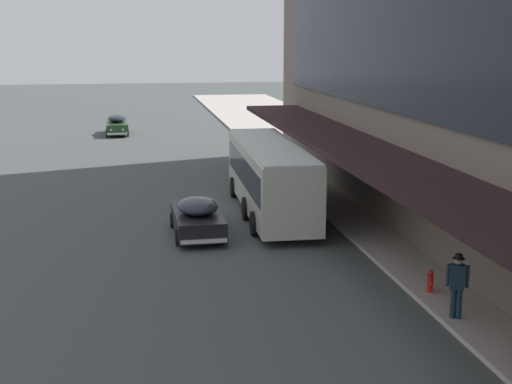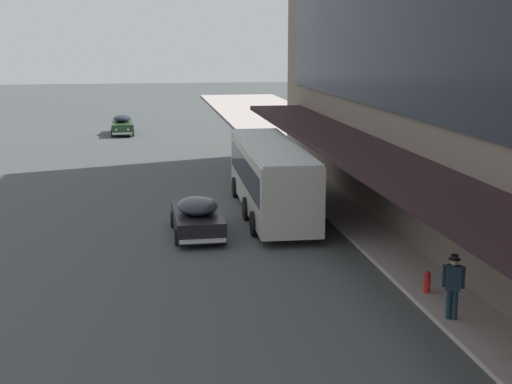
% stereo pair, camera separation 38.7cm
% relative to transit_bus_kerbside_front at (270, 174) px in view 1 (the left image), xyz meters
% --- Properties ---
extents(transit_bus_kerbside_front, '(2.87, 11.25, 3.20)m').
position_rel_transit_bus_kerbside_front_xyz_m(transit_bus_kerbside_front, '(0.00, 0.00, 0.00)').
color(transit_bus_kerbside_front, beige).
rests_on(transit_bus_kerbside_front, ground).
extents(sedan_trailing_mid, '(1.88, 4.91, 1.63)m').
position_rel_transit_bus_kerbside_front_xyz_m(sedan_trailing_mid, '(-7.27, 28.98, -1.04)').
color(sedan_trailing_mid, '#203F1F').
rests_on(sedan_trailing_mid, ground).
extents(sedan_far_back, '(2.04, 4.63, 1.56)m').
position_rel_transit_bus_kerbside_front_xyz_m(sedan_far_back, '(-3.53, -3.02, -1.07)').
color(sedan_far_back, black).
rests_on(sedan_far_back, ground).
extents(pedestrian_at_kerb, '(0.57, 0.39, 1.86)m').
position_rel_transit_bus_kerbside_front_xyz_m(pedestrian_at_kerb, '(2.73, -13.27, -0.66)').
color(pedestrian_at_kerb, '#1B303F').
rests_on(pedestrian_at_kerb, sidewalk_kerb).
extents(fire_hydrant, '(0.20, 0.40, 0.70)m').
position_rel_transit_bus_kerbside_front_xyz_m(fire_hydrant, '(2.87, -11.18, -1.34)').
color(fire_hydrant, red).
rests_on(fire_hydrant, sidewalk_kerb).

